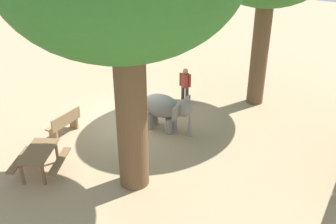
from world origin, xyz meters
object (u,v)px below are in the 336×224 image
object	(u,v)px
person_handler	(185,84)
picnic_table_near	(39,156)
elephant	(166,108)
wooden_bench	(64,123)

from	to	relation	value
person_handler	picnic_table_near	bearing A→B (deg)	-18.88
elephant	wooden_bench	bearing A→B (deg)	-146.59
elephant	wooden_bench	xyz separation A→B (m)	(2.21, -2.94, -0.41)
elephant	person_handler	xyz separation A→B (m)	(-2.23, -0.47, 0.07)
person_handler	picnic_table_near	size ratio (longest dim) A/B	0.80
elephant	picnic_table_near	bearing A→B (deg)	-116.96
person_handler	wooden_bench	xyz separation A→B (m)	(4.44, -2.46, -0.48)
person_handler	picnic_table_near	distance (m)	6.69
elephant	person_handler	bearing A→B (deg)	98.53
wooden_bench	elephant	bearing A→B (deg)	-55.47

